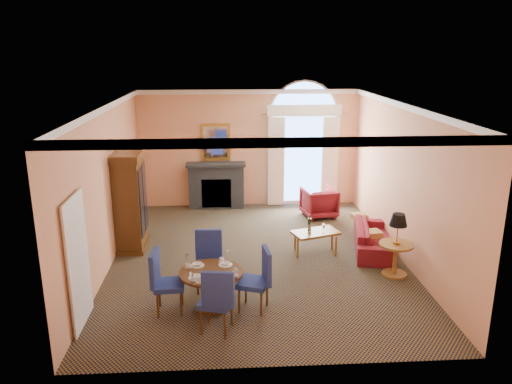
{
  "coord_description": "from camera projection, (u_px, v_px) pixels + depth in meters",
  "views": [
    {
      "loc": [
        -0.64,
        -9.69,
        4.25
      ],
      "look_at": [
        0.0,
        0.5,
        1.3
      ],
      "focal_mm": 35.0,
      "sensor_mm": 36.0,
      "label": 1
    }
  ],
  "objects": [
    {
      "name": "coffee_table",
      "position": [
        315.0,
        233.0,
        10.64
      ],
      "size": [
        1.09,
        0.82,
        0.85
      ],
      "rotation": [
        0.0,
        0.0,
        0.33
      ],
      "color": "#9E6C2F",
      "rests_on": "ground"
    },
    {
      "name": "dining_table",
      "position": [
        211.0,
        281.0,
        8.34
      ],
      "size": [
        1.08,
        1.08,
        0.88
      ],
      "color": "#40250E",
      "rests_on": "ground"
    },
    {
      "name": "armoire",
      "position": [
        130.0,
        202.0,
        10.81
      ],
      "size": [
        0.62,
        1.09,
        2.15
      ],
      "color": "#40250E",
      "rests_on": "ground"
    },
    {
      "name": "dining_chair_east",
      "position": [
        260.0,
        276.0,
        8.27
      ],
      "size": [
        0.62,
        0.62,
        1.09
      ],
      "rotation": [
        0.0,
        0.0,
        1.23
      ],
      "color": "navy",
      "rests_on": "ground"
    },
    {
      "name": "sofa",
      "position": [
        374.0,
        238.0,
        10.84
      ],
      "size": [
        1.16,
        2.07,
        0.57
      ],
      "primitive_type": "imported",
      "rotation": [
        0.0,
        0.0,
        1.35
      ],
      "color": "maroon",
      "rests_on": "ground"
    },
    {
      "name": "dining_chair_north",
      "position": [
        209.0,
        256.0,
        9.04
      ],
      "size": [
        0.54,
        0.55,
        1.09
      ],
      "rotation": [
        0.0,
        0.0,
        3.01
      ],
      "color": "navy",
      "rests_on": "ground"
    },
    {
      "name": "dining_chair_south",
      "position": [
        217.0,
        297.0,
        7.54
      ],
      "size": [
        0.61,
        0.61,
        1.09
      ],
      "rotation": [
        0.0,
        0.0,
        -0.29
      ],
      "color": "navy",
      "rests_on": "ground"
    },
    {
      "name": "armchair",
      "position": [
        319.0,
        202.0,
        12.99
      ],
      "size": [
        0.96,
        0.98,
        0.76
      ],
      "primitive_type": "imported",
      "rotation": [
        0.0,
        0.0,
        3.33
      ],
      "color": "maroon",
      "rests_on": "ground"
    },
    {
      "name": "side_table",
      "position": [
        397.0,
        238.0,
        9.5
      ],
      "size": [
        0.66,
        0.66,
        1.23
      ],
      "color": "#9E6C2F",
      "rests_on": "ground"
    },
    {
      "name": "ground",
      "position": [
        257.0,
        258.0,
        10.51
      ],
      "size": [
        7.5,
        7.5,
        0.0
      ],
      "primitive_type": "plane",
      "color": "black",
      "rests_on": "ground"
    },
    {
      "name": "dining_chair_west",
      "position": [
        162.0,
        278.0,
        8.19
      ],
      "size": [
        0.53,
        0.52,
        1.09
      ],
      "rotation": [
        0.0,
        0.0,
        -1.53
      ],
      "color": "navy",
      "rests_on": "ground"
    },
    {
      "name": "room_envelope",
      "position": [
        254.0,
        134.0,
        10.45
      ],
      "size": [
        6.04,
        7.52,
        3.45
      ],
      "color": "#F6A675",
      "rests_on": "ground"
    }
  ]
}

